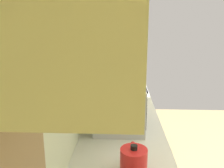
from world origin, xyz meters
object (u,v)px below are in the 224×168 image
(oven_range, at_px, (122,117))
(bowl, at_px, (128,103))
(microwave, at_px, (120,105))
(kettle, at_px, (134,161))

(oven_range, relative_size, bowl, 8.71)
(microwave, xyz_separation_m, kettle, (-0.61, -0.08, -0.10))
(microwave, relative_size, bowl, 3.82)
(bowl, relative_size, kettle, 0.62)
(oven_range, height_order, bowl, oven_range)
(microwave, bearing_deg, oven_range, -1.22)
(oven_range, relative_size, kettle, 5.44)
(microwave, height_order, bowl, microwave)
(microwave, bearing_deg, kettle, -172.35)
(microwave, relative_size, kettle, 2.38)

